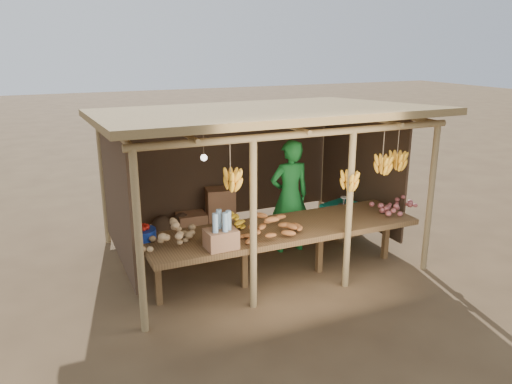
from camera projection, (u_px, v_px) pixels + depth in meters
name	position (u px, v px, depth m)	size (l,w,h in m)	color
ground	(256.00, 254.00, 8.03)	(60.00, 60.00, 0.00)	brown
stall_structure	(262.00, 139.00, 7.40)	(4.70, 3.50, 2.43)	olive
counter	(283.00, 231.00, 6.99)	(3.90, 1.05, 0.80)	brown
potato_heap	(171.00, 233.00, 6.24)	(0.91, 0.54, 0.36)	#A17F53
sweet_potato_heap	(272.00, 222.00, 6.65)	(0.88, 0.53, 0.35)	#9D5928
onion_heap	(399.00, 200.00, 7.55)	(0.82, 0.49, 0.36)	#A14F4E
banana_pile	(228.00, 220.00, 6.74)	(0.54, 0.33, 0.34)	gold
tomato_basin	(142.00, 233.00, 6.53)	(0.37, 0.37, 0.19)	navy
bottle_box	(221.00, 234.00, 6.20)	(0.40, 0.32, 0.49)	#996644
vendor	(290.00, 196.00, 7.97)	(0.67, 0.44, 1.83)	#187028
tarp_crate	(342.00, 219.00, 8.76)	(0.76, 0.71, 0.74)	brown
carton_stack	(211.00, 214.00, 8.85)	(1.07, 0.44, 0.79)	#996644
burlap_sacks	(172.00, 226.00, 8.61)	(0.74, 0.39, 0.53)	#412E1E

